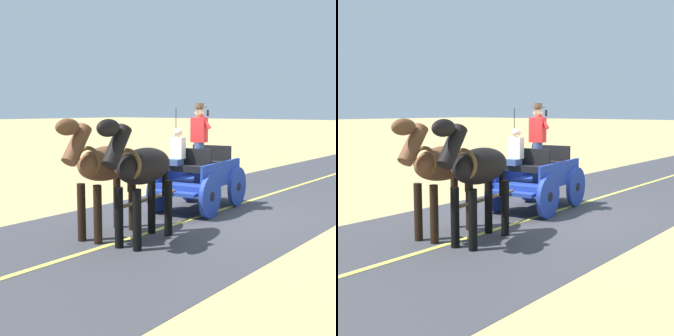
% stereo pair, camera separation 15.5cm
% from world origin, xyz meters
% --- Properties ---
extents(ground_plane, '(200.00, 200.00, 0.00)m').
position_xyz_m(ground_plane, '(0.00, 0.00, 0.00)').
color(ground_plane, tan).
extents(road_surface, '(5.25, 160.00, 0.01)m').
position_xyz_m(road_surface, '(0.00, 0.00, 0.00)').
color(road_surface, '#38383D').
rests_on(road_surface, ground).
extents(road_centre_stripe, '(0.12, 160.00, 0.00)m').
position_xyz_m(road_centre_stripe, '(0.00, 0.00, 0.01)').
color(road_centre_stripe, '#DBCC4C').
rests_on(road_centre_stripe, road_surface).
extents(horse_drawn_carriage, '(1.74, 4.51, 2.50)m').
position_xyz_m(horse_drawn_carriage, '(0.48, -0.05, 0.82)').
color(horse_drawn_carriage, '#1E3899').
rests_on(horse_drawn_carriage, ground).
extents(horse_near_side, '(0.82, 2.15, 2.21)m').
position_xyz_m(horse_near_side, '(-0.35, 2.89, 1.32)').
color(horse_near_side, black).
rests_on(horse_near_side, ground).
extents(horse_off_side, '(0.80, 2.15, 2.21)m').
position_xyz_m(horse_off_side, '(0.47, 3.01, 1.32)').
color(horse_off_side, brown).
rests_on(horse_off_side, ground).
extents(traffic_cone, '(0.32, 0.32, 0.50)m').
position_xyz_m(traffic_cone, '(2.42, -2.82, 0.25)').
color(traffic_cone, orange).
rests_on(traffic_cone, ground).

